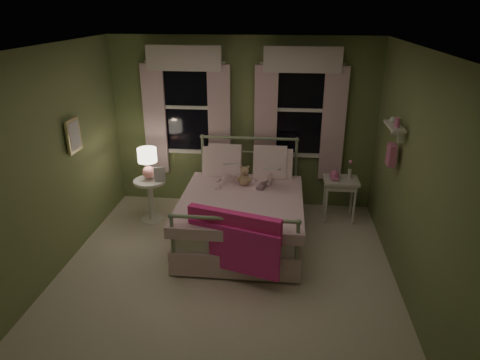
# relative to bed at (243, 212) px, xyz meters

# --- Properties ---
(room_shell) EXTENTS (4.20, 4.20, 4.20)m
(room_shell) POSITION_rel_bed_xyz_m (-0.12, -0.94, 0.92)
(room_shell) COLOR #EFE5CF
(room_shell) RESTS_ON ground
(bed) EXTENTS (1.58, 2.04, 1.18)m
(bed) POSITION_rel_bed_xyz_m (0.00, 0.00, 0.00)
(bed) COLOR white
(bed) RESTS_ON ground
(pink_throw) EXTENTS (1.08, 0.45, 0.71)m
(pink_throw) POSITION_rel_bed_xyz_m (-0.00, -1.03, 0.23)
(pink_throw) COLOR #F8308A
(pink_throw) RESTS_ON bed
(child_left) EXTENTS (0.31, 0.24, 0.75)m
(child_left) POSITION_rel_bed_xyz_m (-0.28, 0.42, 0.56)
(child_left) COLOR #F7D1DD
(child_left) RESTS_ON bed
(child_right) EXTENTS (0.37, 0.32, 0.64)m
(child_right) POSITION_rel_bed_xyz_m (0.28, 0.42, 0.51)
(child_right) COLOR #F7D1DD
(child_right) RESTS_ON bed
(book_left) EXTENTS (0.22, 0.15, 0.26)m
(book_left) POSITION_rel_bed_xyz_m (-0.28, 0.17, 0.58)
(book_left) COLOR beige
(book_left) RESTS_ON child_left
(book_right) EXTENTS (0.21, 0.14, 0.26)m
(book_right) POSITION_rel_bed_xyz_m (0.28, 0.17, 0.54)
(book_right) COLOR beige
(book_right) RESTS_ON child_right
(teddy_bear) EXTENTS (0.22, 0.18, 0.30)m
(teddy_bear) POSITION_rel_bed_xyz_m (0.00, 0.26, 0.41)
(teddy_bear) COLOR tan
(teddy_bear) RESTS_ON bed
(nightstand_left) EXTENTS (0.46, 0.46, 0.65)m
(nightstand_left) POSITION_rel_bed_xyz_m (-1.39, 0.36, 0.03)
(nightstand_left) COLOR white
(nightstand_left) RESTS_ON ground
(table_lamp) EXTENTS (0.27, 0.27, 0.45)m
(table_lamp) POSITION_rel_bed_xyz_m (-1.39, 0.36, 0.57)
(table_lamp) COLOR pink
(table_lamp) RESTS_ON nightstand_left
(book_nightstand) EXTENTS (0.23, 0.27, 0.02)m
(book_nightstand) POSITION_rel_bed_xyz_m (-1.29, 0.28, 0.27)
(book_nightstand) COLOR beige
(book_nightstand) RESTS_ON nightstand_left
(nightstand_right) EXTENTS (0.50, 0.40, 0.64)m
(nightstand_right) POSITION_rel_bed_xyz_m (1.37, 0.69, 0.17)
(nightstand_right) COLOR white
(nightstand_right) RESTS_ON ground
(pink_toy) EXTENTS (0.14, 0.19, 0.14)m
(pink_toy) POSITION_rel_bed_xyz_m (1.27, 0.69, 0.32)
(pink_toy) COLOR pink
(pink_toy) RESTS_ON nightstand_right
(bud_vase) EXTENTS (0.06, 0.06, 0.28)m
(bud_vase) POSITION_rel_bed_xyz_m (1.49, 0.74, 0.41)
(bud_vase) COLOR white
(bud_vase) RESTS_ON nightstand_right
(window_left) EXTENTS (1.34, 0.13, 1.96)m
(window_left) POSITION_rel_bed_xyz_m (-0.97, 1.09, 1.24)
(window_left) COLOR black
(window_left) RESTS_ON room_shell
(window_right) EXTENTS (1.34, 0.13, 1.96)m
(window_right) POSITION_rel_bed_xyz_m (0.73, 1.09, 1.24)
(window_right) COLOR black
(window_right) RESTS_ON room_shell
(wall_shelf) EXTENTS (0.15, 0.50, 0.60)m
(wall_shelf) POSITION_rel_bed_xyz_m (1.78, -0.24, 1.14)
(wall_shelf) COLOR white
(wall_shelf) RESTS_ON room_shell
(framed_picture) EXTENTS (0.03, 0.32, 0.42)m
(framed_picture) POSITION_rel_bed_xyz_m (-2.06, -0.34, 1.12)
(framed_picture) COLOR beige
(framed_picture) RESTS_ON room_shell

